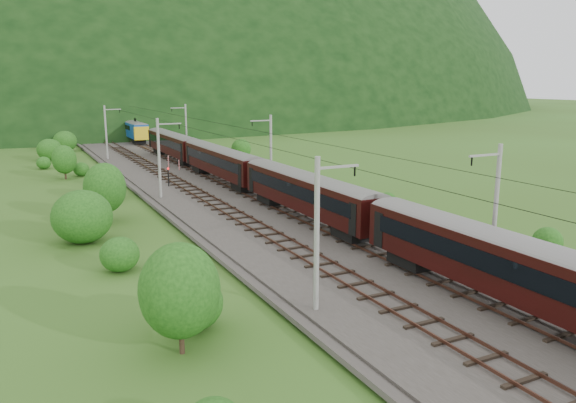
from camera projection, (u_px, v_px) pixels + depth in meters
name	position (u px, v px, depth m)	size (l,w,h in m)	color
ground	(410.00, 294.00, 31.99)	(600.00, 600.00, 0.00)	#36551A
railbed	(322.00, 247.00, 40.68)	(14.00, 220.00, 0.30)	#38332D
track_left	(293.00, 248.00, 39.58)	(2.40, 220.00, 0.27)	brown
track_right	(350.00, 239.00, 41.69)	(2.40, 220.00, 0.27)	brown
catenary_left	(160.00, 156.00, 56.27)	(2.54, 192.28, 8.00)	gray
catenary_right	(270.00, 150.00, 61.66)	(2.54, 192.28, 8.00)	gray
overhead_wires	(323.00, 151.00, 39.22)	(4.83, 198.00, 0.03)	black
mountain_main	(50.00, 107.00, 258.90)	(504.00, 360.00, 244.00)	black
train	(258.00, 170.00, 55.85)	(2.70, 130.34, 4.68)	black
hazard_post_near	(169.00, 161.00, 76.47)	(0.18, 0.18, 1.65)	red
hazard_post_far	(179.00, 165.00, 74.37)	(0.15, 0.15, 1.38)	red
signal	(168.00, 175.00, 62.80)	(0.23, 0.23, 2.11)	black
vegetation_left	(98.00, 204.00, 46.43)	(12.14, 146.88, 5.13)	#1A4612
vegetation_right	(533.00, 240.00, 38.28)	(5.27, 98.69, 3.03)	#1A4612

